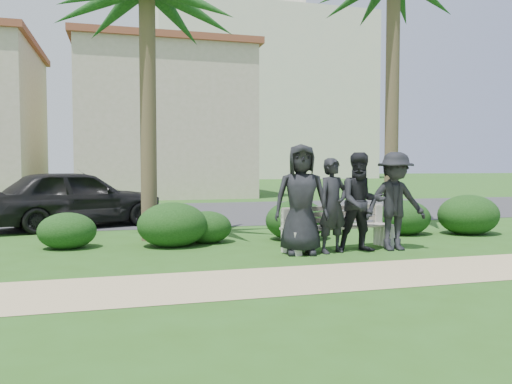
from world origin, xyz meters
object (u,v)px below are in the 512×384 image
man_a (301,199)px  park_bench (339,231)px  man_c (361,202)px  man_d (395,201)px  man_b (333,206)px  car_a (76,198)px

man_a → park_bench: bearing=30.8°
man_c → man_d: size_ratio=1.00×
man_c → man_d: man_d is taller
man_d → park_bench: bearing=161.7°
man_c → man_b: bearing=-173.3°
man_b → car_a: 6.75m
man_b → man_d: bearing=-19.3°
man_d → man_b: bearing=-179.1°
park_bench → man_b: man_b is taller
man_d → man_c: bearing=-179.4°
man_b → man_d: man_d is taller
man_b → car_a: man_b is taller
car_a → man_b: bearing=-160.8°
man_d → man_a: bearing=-179.2°
park_bench → man_a: man_a is taller
man_b → car_a: size_ratio=0.39×
man_b → man_d: (1.17, -0.04, 0.05)m
park_bench → car_a: size_ratio=0.53×
man_a → man_b: 0.59m
man_b → car_a: bearing=115.4°
man_d → car_a: man_d is taller
man_b → man_c: size_ratio=0.94×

